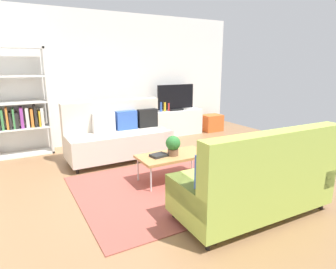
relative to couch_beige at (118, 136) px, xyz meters
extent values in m
plane|color=#936B47|center=(0.39, -1.35, -0.45)|extent=(7.68, 7.68, 0.00)
cube|color=white|center=(0.39, 1.45, 1.00)|extent=(6.40, 0.12, 2.90)
cube|color=#9E4C42|center=(0.34, -1.62, -0.45)|extent=(2.90, 2.20, 0.01)
cube|color=beige|center=(-0.01, -0.07, -0.13)|extent=(1.91, 0.86, 0.44)
cube|color=beige|center=(-0.02, 0.25, 0.37)|extent=(1.90, 0.22, 0.56)
cube|color=beige|center=(0.84, -0.06, -0.02)|extent=(0.21, 0.84, 0.22)
cube|color=beige|center=(-0.86, -0.08, -0.02)|extent=(0.21, 0.84, 0.22)
cylinder|color=black|center=(0.86, -0.40, -0.40)|extent=(0.05, 0.05, 0.10)
cylinder|color=black|center=(-0.88, -0.42, -0.40)|extent=(0.05, 0.05, 0.10)
cylinder|color=black|center=(0.85, 0.28, -0.40)|extent=(0.05, 0.05, 0.10)
cylinder|color=black|center=(-0.89, 0.26, -0.40)|extent=(0.05, 0.05, 0.10)
cube|color=black|center=(0.66, 0.07, 0.27)|extent=(0.40, 0.14, 0.36)
cube|color=#3359B2|center=(0.21, 0.07, 0.27)|extent=(0.40, 0.14, 0.36)
cube|color=white|center=(-0.24, 0.06, 0.27)|extent=(0.40, 0.14, 0.36)
cube|color=#A3BC4C|center=(0.69, -2.77, -0.13)|extent=(1.92, 0.89, 0.44)
cube|color=#A3BC4C|center=(0.68, -3.09, 0.37)|extent=(1.90, 0.25, 0.56)
cube|color=#A3BC4C|center=(-0.16, -2.75, -0.02)|extent=(0.22, 0.84, 0.22)
cube|color=#A3BC4C|center=(1.54, -2.79, -0.02)|extent=(0.22, 0.84, 0.22)
cylinder|color=black|center=(-0.17, -2.41, -0.40)|extent=(0.05, 0.05, 0.10)
cylinder|color=black|center=(1.57, -2.45, -0.40)|extent=(0.05, 0.05, 0.10)
cylinder|color=black|center=(-0.19, -3.09, -0.40)|extent=(0.05, 0.05, 0.10)
cylinder|color=black|center=(1.55, -3.13, -0.40)|extent=(0.05, 0.05, 0.10)
cube|color=#3359B2|center=(0.01, -2.90, 0.27)|extent=(0.40, 0.15, 0.36)
cube|color=#B7844C|center=(0.39, -1.42, -0.05)|extent=(1.10, 0.56, 0.04)
cylinder|color=silver|center=(-0.11, -1.19, -0.26)|extent=(0.02, 0.02, 0.38)
cylinder|color=silver|center=(0.89, -1.19, -0.26)|extent=(0.02, 0.02, 0.38)
cylinder|color=silver|center=(-0.11, -1.65, -0.26)|extent=(0.02, 0.02, 0.38)
cylinder|color=silver|center=(0.89, -1.65, -0.26)|extent=(0.02, 0.02, 0.38)
cube|color=silver|center=(1.91, 1.11, -0.13)|extent=(1.40, 0.44, 0.64)
cube|color=black|center=(1.91, 1.09, 0.21)|extent=(0.36, 0.20, 0.04)
cube|color=black|center=(1.91, 1.09, 0.53)|extent=(1.00, 0.05, 0.60)
cube|color=white|center=(-1.06, 1.13, 0.60)|extent=(0.04, 0.36, 2.10)
cube|color=white|center=(-1.59, 1.13, 1.63)|extent=(1.10, 0.36, 0.04)
cube|color=white|center=(-1.59, 1.13, -0.43)|extent=(1.10, 0.36, 0.04)
cube|color=white|center=(-1.59, 1.13, 0.10)|extent=(1.02, 0.36, 0.03)
cube|color=white|center=(-1.59, 1.13, 0.60)|extent=(1.02, 0.36, 0.03)
cube|color=white|center=(-1.59, 1.13, 1.10)|extent=(1.02, 0.36, 0.03)
cube|color=#3F8C4C|center=(-1.89, 1.13, 0.30)|extent=(0.04, 0.29, 0.38)
cube|color=orange|center=(-1.81, 1.13, 0.32)|extent=(0.04, 0.29, 0.41)
cube|color=#262626|center=(-1.75, 1.13, 0.27)|extent=(0.04, 0.29, 0.32)
cube|color=#3F8C4C|center=(-1.70, 1.13, 0.31)|extent=(0.03, 0.29, 0.38)
cube|color=#262626|center=(-1.65, 1.13, 0.26)|extent=(0.06, 0.29, 0.30)
cube|color=purple|center=(-1.56, 1.13, 0.31)|extent=(0.06, 0.29, 0.40)
cube|color=silver|center=(-1.46, 1.13, 0.31)|extent=(0.06, 0.29, 0.39)
cube|color=orange|center=(-1.38, 1.13, 0.29)|extent=(0.05, 0.29, 0.36)
cube|color=#262626|center=(-1.32, 1.13, 0.33)|extent=(0.04, 0.29, 0.44)
cube|color=gold|center=(-1.25, 1.13, 0.27)|extent=(0.03, 0.29, 0.31)
cube|color=silver|center=(-1.19, 1.13, 0.30)|extent=(0.06, 0.29, 0.37)
cube|color=orange|center=(3.01, 1.01, -0.23)|extent=(0.52, 0.40, 0.44)
cylinder|color=brown|center=(0.36, -1.46, 0.02)|extent=(0.16, 0.16, 0.10)
sphere|color=#2D7233|center=(0.36, -1.46, 0.16)|extent=(0.23, 0.23, 0.23)
cube|color=#262626|center=(0.15, -1.40, -0.01)|extent=(0.27, 0.22, 0.04)
cylinder|color=silver|center=(1.33, 1.16, 0.26)|extent=(0.09, 0.09, 0.14)
cylinder|color=#3359B2|center=(1.48, 1.07, 0.31)|extent=(0.06, 0.06, 0.24)
cylinder|color=gold|center=(1.59, 1.07, 0.30)|extent=(0.06, 0.06, 0.22)
cylinder|color=red|center=(1.70, 1.07, 0.29)|extent=(0.05, 0.05, 0.20)
camera|label=1|loc=(-1.74, -5.06, 1.33)|focal=30.61mm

